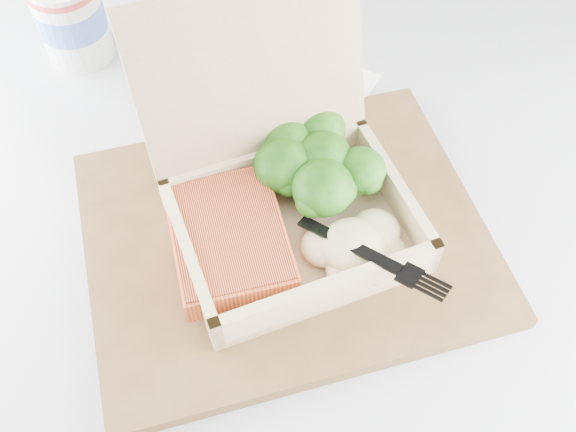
% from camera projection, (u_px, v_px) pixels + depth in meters
% --- Properties ---
extents(cafe_table, '(0.97, 0.97, 0.74)m').
position_uv_depth(cafe_table, '(279.00, 332.00, 0.78)').
color(cafe_table, black).
rests_on(cafe_table, floor).
extents(serving_tray, '(0.48, 0.45, 0.02)m').
position_uv_depth(serving_tray, '(285.00, 236.00, 0.62)').
color(serving_tray, brown).
rests_on(serving_tray, cafe_table).
extents(takeout_container, '(0.30, 0.30, 0.20)m').
position_uv_depth(takeout_container, '(281.00, 179.00, 0.59)').
color(takeout_container, tan).
rests_on(takeout_container, serving_tray).
extents(salmon_fillet, '(0.15, 0.16, 0.03)m').
position_uv_depth(salmon_fillet, '(229.00, 239.00, 0.58)').
color(salmon_fillet, orange).
rests_on(salmon_fillet, takeout_container).
extents(broccoli_pile, '(0.13, 0.13, 0.05)m').
position_uv_depth(broccoli_pile, '(323.00, 165.00, 0.62)').
color(broccoli_pile, '#31781A').
rests_on(broccoli_pile, takeout_container).
extents(mashed_potatoes, '(0.09, 0.08, 0.03)m').
position_uv_depth(mashed_potatoes, '(352.00, 246.00, 0.57)').
color(mashed_potatoes, '#CBC183').
rests_on(mashed_potatoes, takeout_container).
extents(plastic_fork, '(0.15, 0.08, 0.02)m').
position_uv_depth(plastic_fork, '(331.00, 233.00, 0.57)').
color(plastic_fork, black).
rests_on(plastic_fork, mashed_potatoes).
extents(paper_cup, '(0.08, 0.08, 0.10)m').
position_uv_depth(paper_cup, '(70.00, 17.00, 0.74)').
color(paper_cup, silver).
rests_on(paper_cup, cafe_table).
extents(receipt, '(0.12, 0.17, 0.00)m').
position_uv_depth(receipt, '(320.00, 104.00, 0.73)').
color(receipt, white).
rests_on(receipt, cafe_table).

